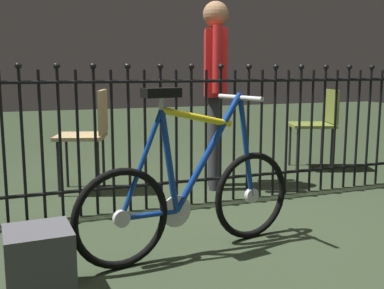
{
  "coord_description": "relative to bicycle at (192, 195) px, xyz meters",
  "views": [
    {
      "loc": [
        -1.2,
        -2.53,
        1.02
      ],
      "look_at": [
        -0.16,
        0.21,
        0.55
      ],
      "focal_mm": 42.96,
      "sensor_mm": 36.0,
      "label": 1
    }
  ],
  "objects": [
    {
      "name": "chair_tan",
      "position": [
        -0.32,
        1.55,
        0.2
      ],
      "size": [
        0.51,
        0.5,
        0.86
      ],
      "color": "black",
      "rests_on": "ground"
    },
    {
      "name": "person_visitor",
      "position": [
        0.71,
        1.29,
        0.62
      ],
      "size": [
        0.27,
        0.45,
        1.6
      ],
      "color": "#2D2D33",
      "rests_on": "ground"
    },
    {
      "name": "bicycle",
      "position": [
        0.0,
        0.0,
        0.0
      ],
      "size": [
        1.37,
        0.41,
        0.93
      ],
      "color": "black",
      "rests_on": "ground"
    },
    {
      "name": "ground_plane",
      "position": [
        0.31,
        0.2,
        -0.33
      ],
      "size": [
        20.0,
        20.0,
        0.0
      ],
      "primitive_type": "plane",
      "color": "#2E3B26"
    },
    {
      "name": "iron_fence",
      "position": [
        0.26,
        0.89,
        0.23
      ],
      "size": [
        4.83,
        0.07,
        1.13
      ],
      "color": "black",
      "rests_on": "ground"
    },
    {
      "name": "display_crate",
      "position": [
        -0.83,
        -0.24,
        -0.17
      ],
      "size": [
        0.31,
        0.31,
        0.32
      ],
      "primitive_type": "cube",
      "rotation": [
        0.0,
        0.0,
        0.05
      ],
      "color": "#4C4C51",
      "rests_on": "ground"
    },
    {
      "name": "chair_olive",
      "position": [
        2.04,
        1.64,
        0.18
      ],
      "size": [
        0.56,
        0.56,
        0.83
      ],
      "color": "black",
      "rests_on": "ground"
    }
  ]
}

